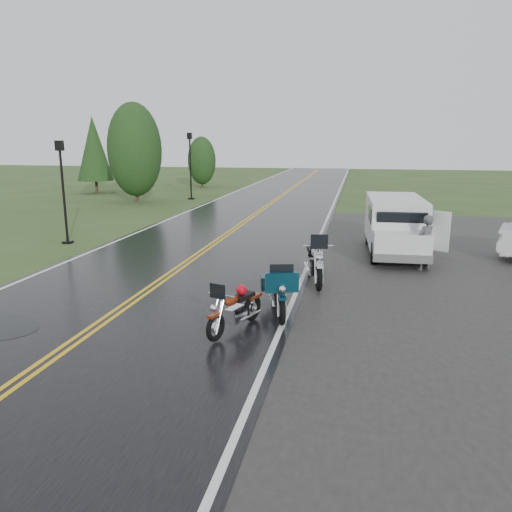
{
  "coord_description": "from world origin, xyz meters",
  "views": [
    {
      "loc": [
        5.24,
        -9.91,
        3.84
      ],
      "look_at": [
        2.8,
        2.0,
        1.0
      ],
      "focal_mm": 35.0,
      "sensor_mm": 36.0,
      "label": 1
    }
  ],
  "objects_px": {
    "lamp_post_near_left": "(63,192)",
    "lamp_post_far_left": "(190,166)",
    "motorcycle_red": "(215,317)",
    "motorcycle_teal": "(282,298)",
    "motorcycle_silver": "(319,266)",
    "van_white": "(376,234)",
    "person_at_van": "(425,244)"
  },
  "relations": [
    {
      "from": "motorcycle_red",
      "to": "lamp_post_near_left",
      "type": "relative_size",
      "value": 0.49
    },
    {
      "from": "van_white",
      "to": "lamp_post_far_left",
      "type": "xyz_separation_m",
      "value": [
        -11.42,
        15.79,
        1.19
      ]
    },
    {
      "from": "motorcycle_teal",
      "to": "person_at_van",
      "type": "relative_size",
      "value": 1.31
    },
    {
      "from": "motorcycle_teal",
      "to": "lamp_post_near_left",
      "type": "relative_size",
      "value": 0.57
    },
    {
      "from": "motorcycle_red",
      "to": "lamp_post_far_left",
      "type": "height_order",
      "value": "lamp_post_far_left"
    },
    {
      "from": "person_at_van",
      "to": "lamp_post_far_left",
      "type": "bearing_deg",
      "value": -94.22
    },
    {
      "from": "motorcycle_teal",
      "to": "lamp_post_near_left",
      "type": "bearing_deg",
      "value": 128.33
    },
    {
      "from": "lamp_post_near_left",
      "to": "lamp_post_far_left",
      "type": "height_order",
      "value": "lamp_post_far_left"
    },
    {
      "from": "person_at_van",
      "to": "lamp_post_near_left",
      "type": "relative_size",
      "value": 0.43
    },
    {
      "from": "motorcycle_teal",
      "to": "lamp_post_far_left",
      "type": "relative_size",
      "value": 0.5
    },
    {
      "from": "person_at_van",
      "to": "lamp_post_far_left",
      "type": "xyz_separation_m",
      "value": [
        -12.85,
        16.33,
        1.34
      ]
    },
    {
      "from": "motorcycle_teal",
      "to": "van_white",
      "type": "distance_m",
      "value": 6.31
    },
    {
      "from": "lamp_post_near_left",
      "to": "motorcycle_teal",
      "type": "bearing_deg",
      "value": -37.01
    },
    {
      "from": "van_white",
      "to": "lamp_post_near_left",
      "type": "bearing_deg",
      "value": 172.52
    },
    {
      "from": "motorcycle_teal",
      "to": "van_white",
      "type": "xyz_separation_m",
      "value": [
        2.04,
        5.96,
        0.33
      ]
    },
    {
      "from": "lamp_post_far_left",
      "to": "person_at_van",
      "type": "bearing_deg",
      "value": -51.8
    },
    {
      "from": "motorcycle_silver",
      "to": "lamp_post_near_left",
      "type": "relative_size",
      "value": 0.63
    },
    {
      "from": "motorcycle_red",
      "to": "motorcycle_teal",
      "type": "height_order",
      "value": "motorcycle_teal"
    },
    {
      "from": "van_white",
      "to": "person_at_van",
      "type": "distance_m",
      "value": 1.52
    },
    {
      "from": "motorcycle_silver",
      "to": "lamp_post_near_left",
      "type": "height_order",
      "value": "lamp_post_near_left"
    },
    {
      "from": "motorcycle_red",
      "to": "person_at_van",
      "type": "height_order",
      "value": "person_at_van"
    },
    {
      "from": "van_white",
      "to": "lamp_post_far_left",
      "type": "relative_size",
      "value": 1.14
    },
    {
      "from": "van_white",
      "to": "person_at_van",
      "type": "height_order",
      "value": "van_white"
    },
    {
      "from": "motorcycle_teal",
      "to": "lamp_post_far_left",
      "type": "distance_m",
      "value": 23.74
    },
    {
      "from": "motorcycle_red",
      "to": "person_at_van",
      "type": "distance_m",
      "value": 7.99
    },
    {
      "from": "lamp_post_near_left",
      "to": "motorcycle_silver",
      "type": "bearing_deg",
      "value": -24.38
    },
    {
      "from": "motorcycle_red",
      "to": "motorcycle_teal",
      "type": "relative_size",
      "value": 0.86
    },
    {
      "from": "person_at_van",
      "to": "lamp_post_near_left",
      "type": "bearing_deg",
      "value": -49.46
    },
    {
      "from": "van_white",
      "to": "motorcycle_teal",
      "type": "bearing_deg",
      "value": -111.14
    },
    {
      "from": "lamp_post_far_left",
      "to": "motorcycle_silver",
      "type": "bearing_deg",
      "value": -62.64
    },
    {
      "from": "motorcycle_teal",
      "to": "motorcycle_silver",
      "type": "bearing_deg",
      "value": 62.83
    },
    {
      "from": "motorcycle_red",
      "to": "motorcycle_silver",
      "type": "relative_size",
      "value": 0.77
    }
  ]
}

